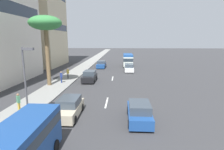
{
  "coord_description": "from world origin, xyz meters",
  "views": [
    {
      "loc": [
        -3.01,
        -1.56,
        6.45
      ],
      "look_at": [
        18.95,
        -0.33,
        2.09
      ],
      "focal_mm": 29.04,
      "sensor_mm": 36.0,
      "label": 1
    }
  ],
  "objects_px": {
    "pedestrian_near_lamp": "(68,73)",
    "pedestrian_mid_block": "(18,102)",
    "palm_tree": "(45,25)",
    "car_lead": "(101,64)",
    "pedestrian_by_tree": "(61,77)",
    "car_sixth": "(90,76)",
    "van_fourth": "(22,144)",
    "minibus_second": "(128,60)",
    "car_seventh": "(139,112)",
    "car_third": "(69,108)",
    "car_fifth": "(129,68)",
    "street_lamp": "(26,74)"
  },
  "relations": [
    {
      "from": "pedestrian_mid_block",
      "to": "street_lamp",
      "type": "bearing_deg",
      "value": 2.94
    },
    {
      "from": "car_lead",
      "to": "car_seventh",
      "type": "distance_m",
      "value": 27.93
    },
    {
      "from": "pedestrian_near_lamp",
      "to": "pedestrian_by_tree",
      "type": "bearing_deg",
      "value": 39.37
    },
    {
      "from": "pedestrian_near_lamp",
      "to": "pedestrian_by_tree",
      "type": "relative_size",
      "value": 1.03
    },
    {
      "from": "car_lead",
      "to": "car_seventh",
      "type": "height_order",
      "value": "car_lead"
    },
    {
      "from": "pedestrian_by_tree",
      "to": "palm_tree",
      "type": "bearing_deg",
      "value": -157.01
    },
    {
      "from": "street_lamp",
      "to": "pedestrian_by_tree",
      "type": "bearing_deg",
      "value": 6.34
    },
    {
      "from": "car_third",
      "to": "van_fourth",
      "type": "xyz_separation_m",
      "value": [
        -6.56,
        0.34,
        0.69
      ]
    },
    {
      "from": "minibus_second",
      "to": "car_fifth",
      "type": "relative_size",
      "value": 1.3
    },
    {
      "from": "car_sixth",
      "to": "pedestrian_near_lamp",
      "type": "distance_m",
      "value": 3.98
    },
    {
      "from": "car_lead",
      "to": "minibus_second",
      "type": "relative_size",
      "value": 0.75
    },
    {
      "from": "car_third",
      "to": "van_fourth",
      "type": "bearing_deg",
      "value": -2.99
    },
    {
      "from": "car_fifth",
      "to": "pedestrian_by_tree",
      "type": "relative_size",
      "value": 2.8
    },
    {
      "from": "car_fifth",
      "to": "pedestrian_mid_block",
      "type": "height_order",
      "value": "pedestrian_mid_block"
    },
    {
      "from": "pedestrian_by_tree",
      "to": "palm_tree",
      "type": "xyz_separation_m",
      "value": [
        -1.44,
        1.24,
        7.21
      ]
    },
    {
      "from": "car_fifth",
      "to": "pedestrian_by_tree",
      "type": "bearing_deg",
      "value": 136.39
    },
    {
      "from": "van_fourth",
      "to": "car_fifth",
      "type": "relative_size",
      "value": 1.15
    },
    {
      "from": "van_fourth",
      "to": "pedestrian_by_tree",
      "type": "height_order",
      "value": "van_fourth"
    },
    {
      "from": "van_fourth",
      "to": "pedestrian_mid_block",
      "type": "xyz_separation_m",
      "value": [
        7.02,
        4.31,
        -0.4
      ]
    },
    {
      "from": "car_lead",
      "to": "palm_tree",
      "type": "xyz_separation_m",
      "value": [
        -16.81,
        5.4,
        7.52
      ]
    },
    {
      "from": "car_third",
      "to": "car_sixth",
      "type": "relative_size",
      "value": 1.01
    },
    {
      "from": "pedestrian_near_lamp",
      "to": "pedestrian_mid_block",
      "type": "height_order",
      "value": "pedestrian_near_lamp"
    },
    {
      "from": "car_third",
      "to": "pedestrian_mid_block",
      "type": "distance_m",
      "value": 4.68
    },
    {
      "from": "van_fourth",
      "to": "pedestrian_near_lamp",
      "type": "relative_size",
      "value": 3.14
    },
    {
      "from": "pedestrian_mid_block",
      "to": "street_lamp",
      "type": "height_order",
      "value": "street_lamp"
    },
    {
      "from": "car_fifth",
      "to": "car_seventh",
      "type": "distance_m",
      "value": 22.69
    },
    {
      "from": "minibus_second",
      "to": "car_sixth",
      "type": "xyz_separation_m",
      "value": [
        -16.6,
        6.39,
        -0.82
      ]
    },
    {
      "from": "pedestrian_near_lamp",
      "to": "palm_tree",
      "type": "bearing_deg",
      "value": 24.33
    },
    {
      "from": "pedestrian_near_lamp",
      "to": "pedestrian_by_tree",
      "type": "height_order",
      "value": "pedestrian_near_lamp"
    },
    {
      "from": "car_sixth",
      "to": "van_fourth",
      "type": "bearing_deg",
      "value": 0.59
    },
    {
      "from": "car_third",
      "to": "pedestrian_by_tree",
      "type": "distance_m",
      "value": 12.1
    },
    {
      "from": "car_lead",
      "to": "van_fourth",
      "type": "xyz_separation_m",
      "value": [
        -33.19,
        0.06,
        0.69
      ]
    },
    {
      "from": "minibus_second",
      "to": "palm_tree",
      "type": "relative_size",
      "value": 0.65
    },
    {
      "from": "van_fourth",
      "to": "car_third",
      "type": "bearing_deg",
      "value": 177.01
    },
    {
      "from": "car_lead",
      "to": "street_lamp",
      "type": "height_order",
      "value": "street_lamp"
    },
    {
      "from": "car_lead",
      "to": "pedestrian_near_lamp",
      "type": "xyz_separation_m",
      "value": [
        -12.51,
        4.04,
        0.34
      ]
    },
    {
      "from": "car_seventh",
      "to": "pedestrian_near_lamp",
      "type": "xyz_separation_m",
      "value": [
        14.74,
        10.17,
        0.35
      ]
    },
    {
      "from": "car_third",
      "to": "palm_tree",
      "type": "height_order",
      "value": "palm_tree"
    },
    {
      "from": "pedestrian_mid_block",
      "to": "palm_tree",
      "type": "bearing_deg",
      "value": 134.93
    },
    {
      "from": "minibus_second",
      "to": "car_seventh",
      "type": "bearing_deg",
      "value": -179.99
    },
    {
      "from": "pedestrian_mid_block",
      "to": "pedestrian_by_tree",
      "type": "bearing_deg",
      "value": 127.56
    },
    {
      "from": "minibus_second",
      "to": "car_fifth",
      "type": "xyz_separation_m",
      "value": [
        -7.43,
        -0.01,
        -0.86
      ]
    },
    {
      "from": "car_sixth",
      "to": "minibus_second",
      "type": "bearing_deg",
      "value": 158.94
    },
    {
      "from": "car_fifth",
      "to": "car_sixth",
      "type": "xyz_separation_m",
      "value": [
        -9.16,
        6.4,
        0.05
      ]
    },
    {
      "from": "van_fourth",
      "to": "pedestrian_by_tree",
      "type": "distance_m",
      "value": 18.28
    },
    {
      "from": "car_third",
      "to": "car_fifth",
      "type": "distance_m",
      "value": 22.83
    },
    {
      "from": "van_fourth",
      "to": "car_fifth",
      "type": "xyz_separation_m",
      "value": [
        28.63,
        -6.2,
        -0.71
      ]
    },
    {
      "from": "van_fourth",
      "to": "pedestrian_by_tree",
      "type": "relative_size",
      "value": 3.22
    },
    {
      "from": "van_fourth",
      "to": "street_lamp",
      "type": "height_order",
      "value": "street_lamp"
    },
    {
      "from": "pedestrian_by_tree",
      "to": "street_lamp",
      "type": "bearing_deg",
      "value": -109.97
    }
  ]
}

